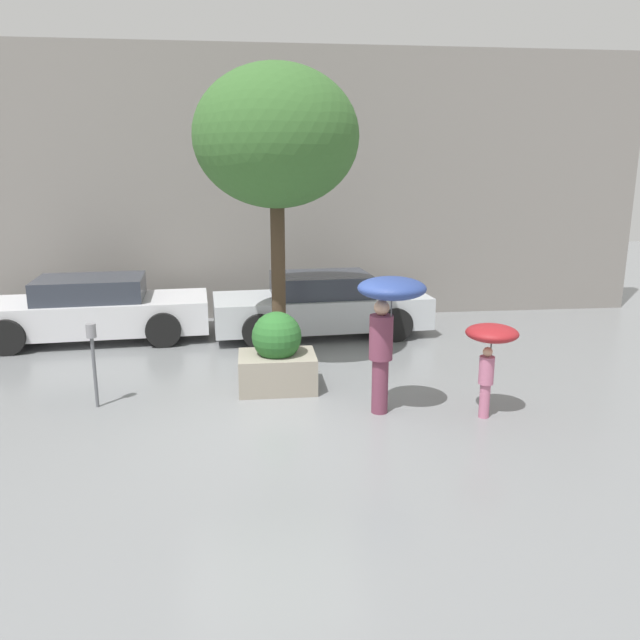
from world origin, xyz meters
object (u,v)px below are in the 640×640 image
person_child (491,342)px  parked_car_near (321,306)px  parked_car_far (92,310)px  person_adult (388,309)px  planter_box (277,356)px  parking_meter (93,348)px  street_tree (276,138)px

person_child → parked_car_near: person_child is taller
parked_car_far → person_adult: bearing=-136.8°
parked_car_near → parked_car_far: (-4.64, 0.09, 0.00)m
parked_car_far → planter_box: bearing=-138.0°
parking_meter → street_tree: bearing=31.1°
person_child → parking_meter: size_ratio=1.05×
parked_car_near → planter_box: bearing=157.7°
person_child → parked_car_near: bearing=69.2°
person_adult → person_child: size_ratio=1.50×
planter_box → person_adult: person_adult is taller
planter_box → person_adult: size_ratio=0.63×
planter_box → parked_car_near: 3.44m
person_adult → parked_car_near: (-0.41, 4.48, -0.92)m
parked_car_near → parking_meter: (-3.72, -3.74, 0.29)m
parked_car_far → street_tree: street_tree is taller
person_child → parked_car_far: bearing=101.6°
parking_meter → parked_car_far: bearing=103.4°
person_child → parked_car_far: (-6.44, 4.80, -0.47)m
planter_box → person_adult: bearing=-39.4°
person_adult → parked_car_far: 6.87m
person_adult → parking_meter: 4.24m
person_adult → parked_car_near: 4.59m
planter_box → person_child: size_ratio=0.95×
parking_meter → planter_box: bearing=10.1°
person_child → parked_car_far: 8.05m
planter_box → parked_car_near: parked_car_near is taller
parked_car_far → person_child: bearing=-131.3°
person_adult → parked_car_near: bearing=136.6°
parked_car_far → parking_meter: 3.96m
person_adult → parking_meter: size_ratio=1.57×
street_tree → parking_meter: (-2.75, -1.66, -2.97)m
parking_meter → parked_car_near: bearing=45.2°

